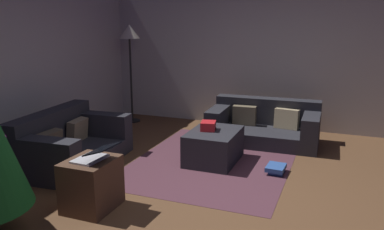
{
  "coord_description": "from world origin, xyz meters",
  "views": [
    {
      "loc": [
        -3.66,
        -1.03,
        1.85
      ],
      "look_at": [
        0.54,
        0.6,
        0.75
      ],
      "focal_mm": 36.99,
      "sensor_mm": 36.0,
      "label": 1
    }
  ],
  "objects_px": {
    "gift_box": "(208,126)",
    "couch_right": "(264,125)",
    "book_stack": "(276,169)",
    "ottoman": "(214,146)",
    "laptop": "(95,155)",
    "tv_remote": "(210,128)",
    "side_table": "(92,184)",
    "corner_lamp": "(130,39)",
    "couch_left": "(68,144)"
  },
  "relations": [
    {
      "from": "gift_box",
      "to": "couch_right",
      "type": "bearing_deg",
      "value": -25.11
    },
    {
      "from": "book_stack",
      "to": "couch_right",
      "type": "bearing_deg",
      "value": 17.68
    },
    {
      "from": "ottoman",
      "to": "gift_box",
      "type": "height_order",
      "value": "gift_box"
    },
    {
      "from": "laptop",
      "to": "book_stack",
      "type": "distance_m",
      "value": 2.25
    },
    {
      "from": "tv_remote",
      "to": "side_table",
      "type": "relative_size",
      "value": 0.31
    },
    {
      "from": "laptop",
      "to": "side_table",
      "type": "bearing_deg",
      "value": 87.35
    },
    {
      "from": "gift_box",
      "to": "corner_lamp",
      "type": "height_order",
      "value": "corner_lamp"
    },
    {
      "from": "couch_left",
      "to": "couch_right",
      "type": "xyz_separation_m",
      "value": [
        1.93,
        -2.19,
        -0.02
      ]
    },
    {
      "from": "couch_left",
      "to": "couch_right",
      "type": "height_order",
      "value": "couch_left"
    },
    {
      "from": "couch_left",
      "to": "corner_lamp",
      "type": "height_order",
      "value": "corner_lamp"
    },
    {
      "from": "couch_right",
      "to": "ottoman",
      "type": "bearing_deg",
      "value": 67.33
    },
    {
      "from": "couch_left",
      "to": "tv_remote",
      "type": "bearing_deg",
      "value": 112.37
    },
    {
      "from": "couch_left",
      "to": "book_stack",
      "type": "bearing_deg",
      "value": 100.01
    },
    {
      "from": "couch_right",
      "to": "book_stack",
      "type": "relative_size",
      "value": 5.69
    },
    {
      "from": "couch_right",
      "to": "ottoman",
      "type": "relative_size",
      "value": 1.98
    },
    {
      "from": "corner_lamp",
      "to": "couch_right",
      "type": "bearing_deg",
      "value": -97.19
    },
    {
      "from": "couch_right",
      "to": "side_table",
      "type": "height_order",
      "value": "couch_right"
    },
    {
      "from": "couch_left",
      "to": "side_table",
      "type": "distance_m",
      "value": 1.4
    },
    {
      "from": "gift_box",
      "to": "book_stack",
      "type": "relative_size",
      "value": 0.75
    },
    {
      "from": "side_table",
      "to": "book_stack",
      "type": "xyz_separation_m",
      "value": [
        1.6,
        -1.56,
        -0.2
      ]
    },
    {
      "from": "ottoman",
      "to": "book_stack",
      "type": "height_order",
      "value": "ottoman"
    },
    {
      "from": "couch_left",
      "to": "tv_remote",
      "type": "relative_size",
      "value": 9.99
    },
    {
      "from": "side_table",
      "to": "tv_remote",
      "type": "bearing_deg",
      "value": -19.73
    },
    {
      "from": "laptop",
      "to": "corner_lamp",
      "type": "xyz_separation_m",
      "value": [
        3.19,
        1.41,
        0.93
      ]
    },
    {
      "from": "couch_right",
      "to": "corner_lamp",
      "type": "bearing_deg",
      "value": -8.74
    },
    {
      "from": "ottoman",
      "to": "gift_box",
      "type": "bearing_deg",
      "value": 78.23
    },
    {
      "from": "couch_left",
      "to": "ottoman",
      "type": "height_order",
      "value": "couch_left"
    },
    {
      "from": "side_table",
      "to": "corner_lamp",
      "type": "xyz_separation_m",
      "value": [
        3.19,
        1.36,
        1.24
      ]
    },
    {
      "from": "gift_box",
      "to": "laptop",
      "type": "xyz_separation_m",
      "value": [
        -1.74,
        0.57,
        0.09
      ]
    },
    {
      "from": "ottoman",
      "to": "gift_box",
      "type": "distance_m",
      "value": 0.28
    },
    {
      "from": "corner_lamp",
      "to": "laptop",
      "type": "bearing_deg",
      "value": -156.07
    },
    {
      "from": "gift_box",
      "to": "ottoman",
      "type": "bearing_deg",
      "value": -101.77
    },
    {
      "from": "ottoman",
      "to": "tv_remote",
      "type": "bearing_deg",
      "value": 51.26
    },
    {
      "from": "couch_right",
      "to": "gift_box",
      "type": "bearing_deg",
      "value": 63.34
    },
    {
      "from": "ottoman",
      "to": "tv_remote",
      "type": "distance_m",
      "value": 0.24
    },
    {
      "from": "ottoman",
      "to": "tv_remote",
      "type": "height_order",
      "value": "tv_remote"
    },
    {
      "from": "tv_remote",
      "to": "corner_lamp",
      "type": "height_order",
      "value": "corner_lamp"
    },
    {
      "from": "side_table",
      "to": "laptop",
      "type": "relative_size",
      "value": 1.3
    },
    {
      "from": "corner_lamp",
      "to": "gift_box",
      "type": "bearing_deg",
      "value": -126.19
    },
    {
      "from": "laptop",
      "to": "tv_remote",
      "type": "bearing_deg",
      "value": -18.04
    },
    {
      "from": "book_stack",
      "to": "side_table",
      "type": "bearing_deg",
      "value": 135.69
    },
    {
      "from": "couch_right",
      "to": "ottoman",
      "type": "height_order",
      "value": "couch_right"
    },
    {
      "from": "ottoman",
      "to": "book_stack",
      "type": "distance_m",
      "value": 0.87
    },
    {
      "from": "ottoman",
      "to": "side_table",
      "type": "distance_m",
      "value": 1.86
    },
    {
      "from": "couch_left",
      "to": "ottoman",
      "type": "bearing_deg",
      "value": 109.79
    },
    {
      "from": "couch_right",
      "to": "couch_left",
      "type": "bearing_deg",
      "value": 39.79
    },
    {
      "from": "tv_remote",
      "to": "book_stack",
      "type": "relative_size",
      "value": 0.55
    },
    {
      "from": "tv_remote",
      "to": "laptop",
      "type": "height_order",
      "value": "laptop"
    },
    {
      "from": "couch_left",
      "to": "book_stack",
      "type": "xyz_separation_m",
      "value": [
        0.66,
        -2.59,
        -0.22
      ]
    },
    {
      "from": "couch_right",
      "to": "ottoman",
      "type": "distance_m",
      "value": 1.23
    }
  ]
}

